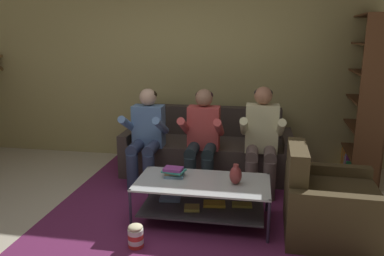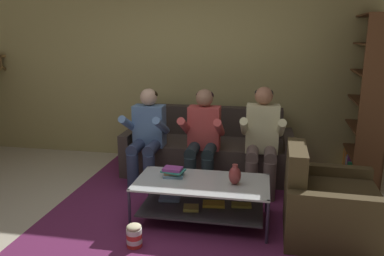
% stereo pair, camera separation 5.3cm
% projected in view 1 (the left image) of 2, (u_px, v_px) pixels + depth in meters
% --- Properties ---
extents(ground, '(16.80, 16.80, 0.00)m').
position_uv_depth(ground, '(132.00, 240.00, 3.39)').
color(ground, '#BFB6A1').
extents(back_partition, '(8.40, 0.12, 2.90)m').
position_uv_depth(back_partition, '(184.00, 61.00, 5.39)').
color(back_partition, tan).
rests_on(back_partition, ground).
extents(couch, '(2.19, 0.88, 0.84)m').
position_uv_depth(couch, '(208.00, 151.00, 5.03)').
color(couch, '#403632').
rests_on(couch, ground).
extents(person_seated_left, '(0.50, 0.58, 1.17)m').
position_uv_depth(person_seated_left, '(146.00, 133.00, 4.56)').
color(person_seated_left, navy).
rests_on(person_seated_left, ground).
extents(person_seated_middle, '(0.50, 0.58, 1.19)m').
position_uv_depth(person_seated_middle, '(202.00, 135.00, 4.45)').
color(person_seated_middle, '#1D282E').
rests_on(person_seated_middle, ground).
extents(person_seated_right, '(0.50, 0.58, 1.23)m').
position_uv_depth(person_seated_right, '(262.00, 136.00, 4.33)').
color(person_seated_right, '#624F4D').
rests_on(person_seated_right, ground).
extents(coffee_table, '(1.30, 0.66, 0.42)m').
position_uv_depth(coffee_table, '(202.00, 195.00, 3.68)').
color(coffee_table, '#B7BCBE').
rests_on(coffee_table, ground).
extents(area_rug, '(3.06, 3.35, 0.01)m').
position_uv_depth(area_rug, '(204.00, 196.00, 4.30)').
color(area_rug, '#60214A').
rests_on(area_rug, ground).
extents(vase, '(0.12, 0.12, 0.20)m').
position_uv_depth(vase, '(236.00, 175.00, 3.56)').
color(vase, maroon).
rests_on(vase, coffee_table).
extents(book_stack, '(0.24, 0.21, 0.10)m').
position_uv_depth(book_stack, '(174.00, 172.00, 3.76)').
color(book_stack, '#7097B8').
rests_on(book_stack, coffee_table).
extents(bookshelf, '(0.38, 0.94, 2.05)m').
position_uv_depth(bookshelf, '(367.00, 113.00, 4.71)').
color(bookshelf, '#55321C').
rests_on(bookshelf, ground).
extents(armchair, '(0.85, 0.88, 0.84)m').
position_uv_depth(armchair, '(327.00, 206.00, 3.43)').
color(armchair, '#42351F').
rests_on(armchair, ground).
extents(popcorn_tub, '(0.14, 0.14, 0.22)m').
position_uv_depth(popcorn_tub, '(136.00, 236.00, 3.25)').
color(popcorn_tub, red).
rests_on(popcorn_tub, ground).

